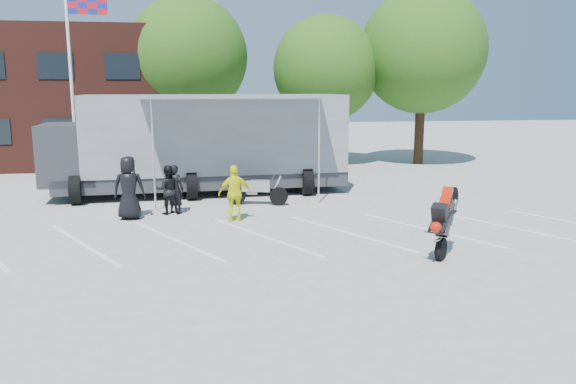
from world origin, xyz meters
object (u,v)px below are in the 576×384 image
object	(u,v)px
spectator_leather_c	(168,190)
tree_right	(423,51)
tree_left	(188,57)
stunt_bike_rider	(447,254)
flagpole	(77,61)
tree_mid	(326,69)
parked_motorcycle	(258,205)
spectator_leather_b	(175,189)
transporter_truck	(205,193)
spectator_leather_a	(129,188)
spectator_hivis	(235,193)

from	to	relation	value
spectator_leather_c	tree_right	bearing A→B (deg)	-144.39
tree_left	stunt_bike_rider	world-z (taller)	tree_left
flagpole	tree_right	xyz separation A→B (m)	(16.24, 4.50, 0.82)
tree_mid	tree_right	world-z (taller)	tree_right
flagpole	tree_right	bearing A→B (deg)	15.48
parked_motorcycle	stunt_bike_rider	xyz separation A→B (m)	(4.05, -6.50, 0.00)
spectator_leather_b	transporter_truck	bearing A→B (deg)	-84.63
spectator_leather_a	flagpole	bearing A→B (deg)	-63.54
tree_left	spectator_leather_c	bearing A→B (deg)	-92.60
tree_right	stunt_bike_rider	size ratio (longest dim) A/B	4.89
transporter_truck	spectator_leather_c	xyz separation A→B (m)	(-1.18, -3.42, 0.79)
flagpole	stunt_bike_rider	world-z (taller)	flagpole
transporter_truck	stunt_bike_rider	xyz separation A→B (m)	(5.85, -8.98, 0.00)
tree_mid	transporter_truck	world-z (taller)	tree_mid
stunt_bike_rider	spectator_leather_a	size ratio (longest dim) A/B	0.94
tree_mid	spectator_leather_a	world-z (taller)	tree_mid
transporter_truck	spectator_leather_a	world-z (taller)	spectator_leather_a
stunt_bike_rider	spectator_leather_a	bearing A→B (deg)	-171.38
spectator_leather_b	spectator_hivis	size ratio (longest dim) A/B	0.93
flagpole	tree_left	size ratio (longest dim) A/B	0.93
stunt_bike_rider	parked_motorcycle	bearing A→B (deg)	162.10
tree_left	parked_motorcycle	distance (m)	12.41
transporter_truck	spectator_hivis	xyz separation A→B (m)	(0.89, -4.74, 0.86)
flagpole	tree_right	world-z (taller)	tree_right
tree_right	transporter_truck	world-z (taller)	tree_right
spectator_leather_b	flagpole	bearing A→B (deg)	-34.29
transporter_truck	tree_right	bearing A→B (deg)	27.80
spectator_leather_a	spectator_leather_b	world-z (taller)	spectator_leather_a
tree_right	spectator_leather_c	size ratio (longest dim) A/B	5.74
flagpole	tree_mid	distance (m)	12.31
tree_right	spectator_leather_b	size ratio (longest dim) A/B	5.69
transporter_truck	flagpole	bearing A→B (deg)	151.08
spectator_leather_b	spectator_hivis	bearing A→B (deg)	165.06
spectator_leather_a	parked_motorcycle	bearing A→B (deg)	-156.07
tree_left	spectator_leather_b	world-z (taller)	tree_left
spectator_leather_a	tree_left	bearing A→B (deg)	-93.49
stunt_bike_rider	spectator_leather_c	world-z (taller)	spectator_leather_c
tree_right	spectator_leather_a	size ratio (longest dim) A/B	4.62
tree_mid	tree_right	size ratio (longest dim) A/B	0.84
tree_left	spectator_leather_b	bearing A→B (deg)	-91.54
spectator_leather_c	spectator_leather_a	bearing A→B (deg)	20.79
flagpole	spectator_leather_c	xyz separation A→B (m)	(3.71, -5.77, -4.26)
spectator_leather_a	spectator_leather_b	xyz separation A→B (m)	(1.36, 0.57, -0.19)
tree_left	tree_right	world-z (taller)	tree_right
transporter_truck	spectator_leather_a	size ratio (longest dim) A/B	5.99
spectator_leather_b	tree_left	bearing A→B (deg)	-70.29
flagpole	parked_motorcycle	size ratio (longest dim) A/B	3.71
tree_mid	tree_right	distance (m)	5.11
parked_motorcycle	spectator_hivis	size ratio (longest dim) A/B	1.25
tree_mid	spectator_hivis	world-z (taller)	tree_mid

